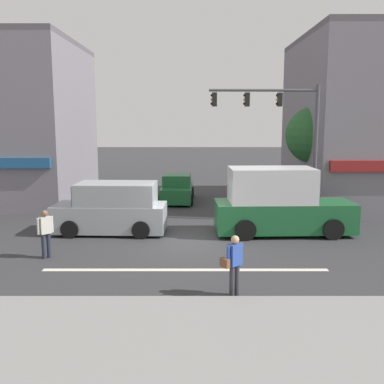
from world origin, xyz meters
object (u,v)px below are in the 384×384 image
pedestrian_foreground_with_bag (232,262)px  pedestrian_mid_crossing (43,231)px  street_tree (312,136)px  van_parked_curbside (110,209)px  box_truck_waiting_far (277,204)px  traffic_light_mast (285,128)px  utility_pole_near_left (40,126)px  sedan_approaching_near (175,189)px

pedestrian_foreground_with_bag → pedestrian_mid_crossing: 6.95m
pedestrian_foreground_with_bag → street_tree: bearing=66.6°
van_parked_curbside → box_truck_waiting_far: size_ratio=0.82×
box_truck_waiting_far → traffic_light_mast: bearing=72.0°
pedestrian_mid_crossing → traffic_light_mast: bearing=30.0°
utility_pole_near_left → pedestrian_mid_crossing: size_ratio=5.06×
pedestrian_foreground_with_bag → pedestrian_mid_crossing: size_ratio=1.00×
street_tree → traffic_light_mast: 4.21m
traffic_light_mast → pedestrian_foreground_with_bag: 9.81m
box_truck_waiting_far → pedestrian_mid_crossing: (-8.56, -3.30, -0.30)m
sedan_approaching_near → pedestrian_foreground_with_bag: bearing=-82.0°
box_truck_waiting_far → utility_pole_near_left: bearing=157.2°
traffic_light_mast → box_truck_waiting_far: (-0.66, -2.03, -3.05)m
street_tree → utility_pole_near_left: 13.98m
sedan_approaching_near → pedestrian_mid_crossing: pedestrian_mid_crossing is taller
box_truck_waiting_far → pedestrian_foreground_with_bag: bearing=-110.3°
pedestrian_mid_crossing → utility_pole_near_left: bearing=107.7°
street_tree → utility_pole_near_left: utility_pole_near_left is taller
street_tree → van_parked_curbside: (-9.74, -5.43, -2.85)m
traffic_light_mast → box_truck_waiting_far: size_ratio=1.09×
street_tree → sedan_approaching_near: 8.15m
pedestrian_mid_crossing → street_tree: bearing=38.0°
box_truck_waiting_far → pedestrian_foreground_with_bag: 7.10m
pedestrian_foreground_with_bag → pedestrian_mid_crossing: (-6.09, 3.35, -0.00)m
utility_pole_near_left → traffic_light_mast: size_ratio=1.36×
sedan_approaching_near → box_truck_waiting_far: size_ratio=0.73×
pedestrian_foreground_with_bag → utility_pole_near_left: bearing=127.3°
utility_pole_near_left → traffic_light_mast: 12.05m
van_parked_curbside → box_truck_waiting_far: box_truck_waiting_far is taller
utility_pole_near_left → van_parked_curbside: size_ratio=1.81×
utility_pole_near_left → sedan_approaching_near: 8.11m
van_parked_curbside → box_truck_waiting_far: 6.91m
street_tree → sedan_approaching_near: size_ratio=1.30×
utility_pole_near_left → box_truck_waiting_far: size_ratio=1.49×
utility_pole_near_left → sedan_approaching_near: (6.66, 2.82, -3.66)m
street_tree → pedestrian_mid_crossing: bearing=-142.0°
sedan_approaching_near → pedestrian_foreground_with_bag: (1.98, -14.14, 0.24)m
traffic_light_mast → pedestrian_mid_crossing: bearing=-150.0°
street_tree → van_parked_curbside: street_tree is taller
box_truck_waiting_far → pedestrian_foreground_with_bag: (-2.46, -6.66, -0.30)m
van_parked_curbside → pedestrian_foreground_with_bag: van_parked_curbside is taller
street_tree → pedestrian_mid_crossing: size_ratio=3.22×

